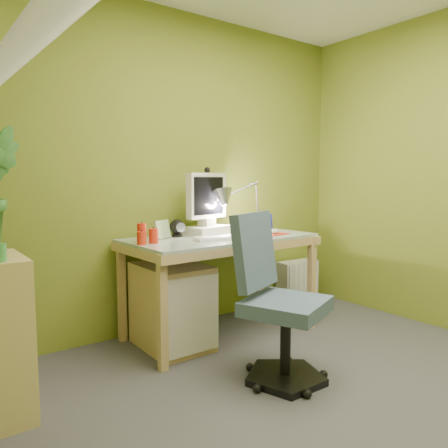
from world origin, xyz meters
TOP-DOWN VIEW (x-y plane):
  - floor at (0.00, 0.00)m, footprint 3.20×3.20m
  - wall_back at (0.00, 1.60)m, footprint 3.20×0.01m
  - desk at (0.14, 1.23)m, footprint 1.39×0.74m
  - monitor at (0.14, 1.41)m, footprint 0.46×0.33m
  - speaker_left at (-0.13, 1.39)m, footprint 0.13×0.13m
  - speaker_right at (0.41, 1.39)m, footprint 0.11×0.11m
  - keyboard at (0.06, 1.09)m, footprint 0.42×0.20m
  - mousepad at (0.52, 1.09)m, footprint 0.25×0.19m
  - mouse at (0.52, 1.09)m, footprint 0.12×0.08m
  - amber_tumbler at (0.32, 1.15)m, footprint 0.08×0.08m
  - candle_cluster at (-0.46, 1.24)m, footprint 0.18×0.16m
  - photo_frame_red at (0.56, 1.35)m, footprint 0.13×0.07m
  - photo_frame_blue at (0.70, 1.39)m, footprint 0.15×0.05m
  - photo_frame_green at (-0.26, 1.37)m, footprint 0.14×0.09m
  - desk_lamp at (0.59, 1.41)m, footprint 0.56×0.31m
  - task_chair at (-0.01, 0.40)m, footprint 0.64×0.64m
  - radiator at (1.20, 1.48)m, footprint 0.40×0.17m

SIDE VIEW (x-z plane):
  - floor at x=0.00m, z-range -0.01..0.00m
  - radiator at x=1.20m, z-range 0.00..0.39m
  - desk at x=0.14m, z-range 0.00..0.73m
  - task_chair at x=-0.01m, z-range 0.00..0.89m
  - mousepad at x=0.52m, z-range 0.73..0.74m
  - keyboard at x=0.06m, z-range 0.73..0.75m
  - mouse at x=0.52m, z-range 0.73..0.77m
  - amber_tumbler at x=0.32m, z-range 0.73..0.83m
  - photo_frame_red at x=0.56m, z-range 0.73..0.85m
  - speaker_right at x=0.41m, z-range 0.73..0.85m
  - photo_frame_blue at x=0.70m, z-range 0.73..0.86m
  - candle_cluster at x=-0.46m, z-range 0.73..0.86m
  - photo_frame_green at x=-0.26m, z-range 0.73..0.86m
  - speaker_left at x=-0.13m, z-range 0.73..0.86m
  - desk_lamp at x=0.59m, z-range 0.73..1.30m
  - monitor at x=0.14m, z-range 0.73..1.30m
  - wall_back at x=0.00m, z-range 0.00..2.40m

